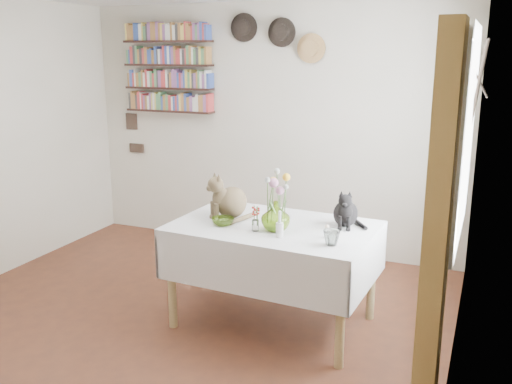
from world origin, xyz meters
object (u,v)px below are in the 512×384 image
at_px(dining_table, 274,250).
at_px(flower_vase, 276,216).
at_px(black_cat, 346,207).
at_px(bookshelf_unit, 169,69).
at_px(tabby_cat, 232,194).

height_order(dining_table, flower_vase, flower_vase).
distance_m(dining_table, flower_vase, 0.33).
bearing_deg(black_cat, flower_vase, -154.59).
relative_size(dining_table, bookshelf_unit, 1.52).
relative_size(dining_table, black_cat, 5.22).
distance_m(black_cat, flower_vase, 0.53).
bearing_deg(dining_table, bookshelf_unit, 138.97).
height_order(dining_table, tabby_cat, tabby_cat).
bearing_deg(dining_table, flower_vase, -63.49).
xyz_separation_m(dining_table, black_cat, (0.49, 0.19, 0.34)).
relative_size(black_cat, bookshelf_unit, 0.29).
bearing_deg(flower_vase, dining_table, 116.51).
xyz_separation_m(dining_table, bookshelf_unit, (-1.79, 1.56, 1.25)).
height_order(tabby_cat, black_cat, tabby_cat).
xyz_separation_m(dining_table, flower_vase, (0.06, -0.12, 0.30)).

